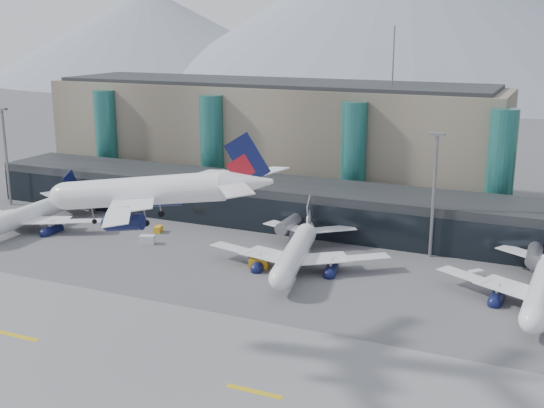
{
  "coord_description": "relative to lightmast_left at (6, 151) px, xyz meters",
  "views": [
    {
      "loc": [
        54.3,
        -86.29,
        45.88
      ],
      "look_at": [
        1.61,
        32.0,
        11.93
      ],
      "focal_mm": 45.0,
      "sensor_mm": 36.0,
      "label": 1
    }
  ],
  "objects": [
    {
      "name": "ground",
      "position": [
        80.0,
        -45.0,
        -14.42
      ],
      "size": [
        900.0,
        900.0,
        0.0
      ],
      "primitive_type": "plane",
      "color": "#515154",
      "rests_on": "ground"
    },
    {
      "name": "runway_strip",
      "position": [
        80.0,
        -60.0,
        -14.4
      ],
      "size": [
        400.0,
        40.0,
        0.04
      ],
      "primitive_type": "cube",
      "color": "slate",
      "rests_on": "ground"
    },
    {
      "name": "runway_markings",
      "position": [
        80.0,
        -60.0,
        -14.37
      ],
      "size": [
        128.0,
        1.0,
        0.02
      ],
      "color": "gold",
      "rests_on": "ground"
    },
    {
      "name": "concourse",
      "position": [
        79.98,
        12.73,
        -9.45
      ],
      "size": [
        170.0,
        27.0,
        10.0
      ],
      "color": "black",
      "rests_on": "ground"
    },
    {
      "name": "terminal_main",
      "position": [
        55.0,
        45.0,
        1.03
      ],
      "size": [
        130.0,
        30.0,
        31.0
      ],
      "color": "gray",
      "rests_on": "ground"
    },
    {
      "name": "teal_towers",
      "position": [
        65.01,
        29.01,
        -0.41
      ],
      "size": [
        116.4,
        19.4,
        46.0
      ],
      "color": "#276E69",
      "rests_on": "ground"
    },
    {
      "name": "mountain_ridge",
      "position": [
        95.97,
        335.0,
        31.33
      ],
      "size": [
        910.0,
        400.0,
        110.0
      ],
      "color": "gray",
      "rests_on": "ground"
    },
    {
      "name": "lightmast_left",
      "position": [
        0.0,
        0.0,
        0.0
      ],
      "size": [
        3.0,
        1.2,
        25.6
      ],
      "color": "slate",
      "rests_on": "ground"
    },
    {
      "name": "lightmast_mid",
      "position": [
        110.0,
        3.0,
        0.0
      ],
      "size": [
        3.0,
        1.2,
        25.6
      ],
      "color": "slate",
      "rests_on": "ground"
    },
    {
      "name": "hero_jet",
      "position": [
        83.84,
        -54.18,
        10.57
      ],
      "size": [
        35.16,
        35.12,
        11.41
      ],
      "rotation": [
        0.0,
        -0.13,
        0.14
      ],
      "color": "white",
      "rests_on": "ground"
    },
    {
      "name": "jet_parked_left",
      "position": [
        20.56,
        -12.45,
        -9.77
      ],
      "size": [
        38.18,
        37.17,
        12.3
      ],
      "rotation": [
        0.0,
        0.0,
        1.61
      ],
      "color": "white",
      "rests_on": "ground"
    },
    {
      "name": "jet_parked_mid",
      "position": [
        87.04,
        -12.49,
        -9.79
      ],
      "size": [
        37.23,
        37.98,
        12.23
      ],
      "rotation": [
        0.0,
        0.0,
        1.77
      ],
      "color": "white",
      "rests_on": "ground"
    },
    {
      "name": "veh_a",
      "position": [
        52.14,
        -13.52,
        -13.5
      ],
      "size": [
        3.69,
        2.77,
        1.85
      ],
      "primitive_type": "cube",
      "rotation": [
        0.0,
        0.0,
        0.31
      ],
      "color": "silver",
      "rests_on": "ground"
    },
    {
      "name": "veh_b",
      "position": [
        49.62,
        -5.36,
        -13.71
      ],
      "size": [
        2.05,
        2.75,
        1.42
      ],
      "primitive_type": "cube",
      "rotation": [
        0.0,
        0.0,
        1.8
      ],
      "color": "gold",
      "rests_on": "ground"
    },
    {
      "name": "veh_c",
      "position": [
        79.99,
        -15.92,
        -13.35
      ],
      "size": [
        4.31,
        3.15,
        2.15
      ],
      "primitive_type": "cube",
      "rotation": [
        0.0,
        0.0,
        -0.32
      ],
      "color": "#525257",
      "rests_on": "ground"
    },
    {
      "name": "veh_d",
      "position": [
        120.36,
        -5.93,
        -13.66
      ],
      "size": [
        2.84,
        2.89,
        1.51
      ],
      "primitive_type": "cube",
      "rotation": [
        0.0,
        0.0,
        0.81
      ],
      "color": "silver",
      "rests_on": "ground"
    },
    {
      "name": "veh_f",
      "position": [
        12.28,
        -4.16,
        -13.58
      ],
      "size": [
        1.61,
        3.01,
        1.67
      ],
      "primitive_type": "cube",
      "rotation": [
        0.0,
        0.0,
        1.58
      ],
      "color": "#525257",
      "rests_on": "ground"
    },
    {
      "name": "veh_h",
      "position": [
        80.86,
        -17.64,
        -13.39
      ],
      "size": [
        4.07,
        2.79,
        2.05
      ],
      "primitive_type": "cube",
      "rotation": [
        0.0,
        0.0,
        0.24
      ],
      "color": "gold",
      "rests_on": "ground"
    }
  ]
}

